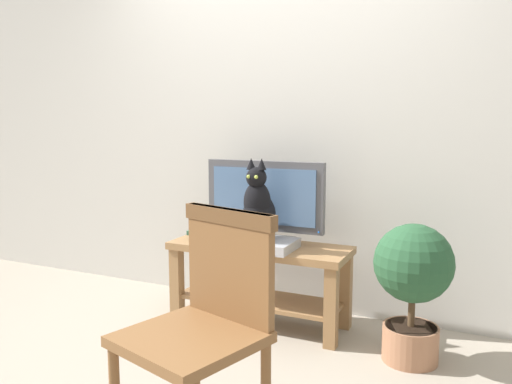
{
  "coord_description": "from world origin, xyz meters",
  "views": [
    {
      "loc": [
        1.27,
        -2.2,
        1.26
      ],
      "look_at": [
        -0.0,
        0.57,
        0.85
      ],
      "focal_mm": 35.83,
      "sensor_mm": 36.0,
      "label": 1
    }
  ],
  "objects_px": {
    "book_stack": "(208,233)",
    "tv": "(264,200)",
    "wooden_chair": "(207,313)",
    "potted_plant": "(413,279)",
    "tv_stand": "(259,269)",
    "media_box": "(259,244)",
    "cat": "(258,208)"
  },
  "relations": [
    {
      "from": "tv_stand",
      "to": "potted_plant",
      "type": "distance_m",
      "value": 0.96
    },
    {
      "from": "media_box",
      "to": "cat",
      "type": "height_order",
      "value": "cat"
    },
    {
      "from": "tv",
      "to": "book_stack",
      "type": "xyz_separation_m",
      "value": [
        -0.38,
        -0.05,
        -0.24
      ]
    },
    {
      "from": "tv",
      "to": "book_stack",
      "type": "distance_m",
      "value": 0.45
    },
    {
      "from": "book_stack",
      "to": "potted_plant",
      "type": "relative_size",
      "value": 0.34
    },
    {
      "from": "tv_stand",
      "to": "media_box",
      "type": "xyz_separation_m",
      "value": [
        0.04,
        -0.09,
        0.18
      ]
    },
    {
      "from": "tv_stand",
      "to": "potted_plant",
      "type": "xyz_separation_m",
      "value": [
        0.94,
        -0.13,
        0.09
      ]
    },
    {
      "from": "media_box",
      "to": "tv",
      "type": "bearing_deg",
      "value": 103.27
    },
    {
      "from": "wooden_chair",
      "to": "potted_plant",
      "type": "bearing_deg",
      "value": 60.31
    },
    {
      "from": "media_box",
      "to": "wooden_chair",
      "type": "distance_m",
      "value": 1.15
    },
    {
      "from": "potted_plant",
      "to": "media_box",
      "type": "bearing_deg",
      "value": 177.45
    },
    {
      "from": "cat",
      "to": "media_box",
      "type": "bearing_deg",
      "value": 94.18
    },
    {
      "from": "cat",
      "to": "book_stack",
      "type": "height_order",
      "value": "cat"
    },
    {
      "from": "wooden_chair",
      "to": "tv_stand",
      "type": "bearing_deg",
      "value": 105.18
    },
    {
      "from": "wooden_chair",
      "to": "potted_plant",
      "type": "relative_size",
      "value": 1.25
    },
    {
      "from": "media_box",
      "to": "potted_plant",
      "type": "height_order",
      "value": "potted_plant"
    },
    {
      "from": "wooden_chair",
      "to": "potted_plant",
      "type": "distance_m",
      "value": 1.24
    },
    {
      "from": "book_stack",
      "to": "wooden_chair",
      "type": "bearing_deg",
      "value": -60.01
    },
    {
      "from": "tv",
      "to": "tv_stand",
      "type": "bearing_deg",
      "value": -90.02
    },
    {
      "from": "tv_stand",
      "to": "book_stack",
      "type": "xyz_separation_m",
      "value": [
        -0.38,
        0.02,
        0.19
      ]
    },
    {
      "from": "media_box",
      "to": "potted_plant",
      "type": "relative_size",
      "value": 0.58
    },
    {
      "from": "wooden_chair",
      "to": "tv",
      "type": "bearing_deg",
      "value": 104.3
    },
    {
      "from": "tv",
      "to": "media_box",
      "type": "height_order",
      "value": "tv"
    },
    {
      "from": "tv",
      "to": "wooden_chair",
      "type": "xyz_separation_m",
      "value": [
        0.33,
        -1.29,
        -0.23
      ]
    },
    {
      "from": "tv",
      "to": "potted_plant",
      "type": "height_order",
      "value": "tv"
    },
    {
      "from": "book_stack",
      "to": "tv",
      "type": "bearing_deg",
      "value": 7.92
    },
    {
      "from": "cat",
      "to": "potted_plant",
      "type": "height_order",
      "value": "cat"
    },
    {
      "from": "tv",
      "to": "cat",
      "type": "xyz_separation_m",
      "value": [
        0.04,
        -0.18,
        -0.02
      ]
    },
    {
      "from": "media_box",
      "to": "cat",
      "type": "xyz_separation_m",
      "value": [
        0.0,
        -0.01,
        0.22
      ]
    },
    {
      "from": "cat",
      "to": "book_stack",
      "type": "bearing_deg",
      "value": 163.02
    },
    {
      "from": "wooden_chair",
      "to": "book_stack",
      "type": "bearing_deg",
      "value": 119.99
    },
    {
      "from": "cat",
      "to": "potted_plant",
      "type": "bearing_deg",
      "value": -1.7
    }
  ]
}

